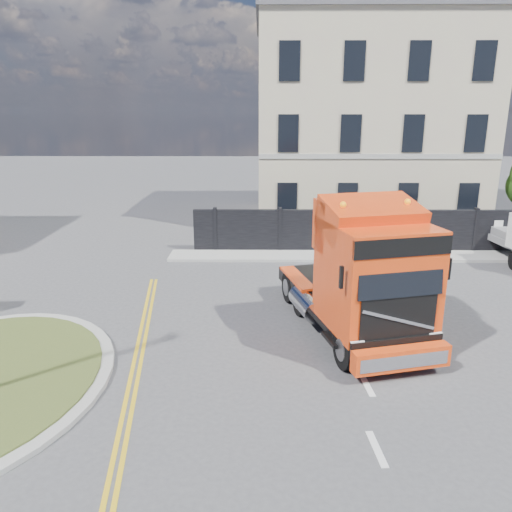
{
  "coord_description": "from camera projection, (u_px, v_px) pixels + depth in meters",
  "views": [
    {
      "loc": [
        0.08,
        -13.53,
        6.36
      ],
      "look_at": [
        -0.05,
        2.1,
        1.8
      ],
      "focal_mm": 35.0,
      "sensor_mm": 36.0,
      "label": 1
    }
  ],
  "objects": [
    {
      "name": "ground",
      "position": [
        257.0,
        334.0,
        14.77
      ],
      "size": [
        120.0,
        120.0,
        0.0
      ],
      "primitive_type": "plane",
      "color": "#424244",
      "rests_on": "ground"
    },
    {
      "name": "hoarding_fence",
      "position": [
        400.0,
        231.0,
        23.07
      ],
      "size": [
        18.8,
        0.25,
        2.0
      ],
      "color": "black",
      "rests_on": "ground"
    },
    {
      "name": "georgian_building",
      "position": [
        362.0,
        121.0,
        28.94
      ],
      "size": [
        12.3,
        10.3,
        12.8
      ],
      "color": "#B6A691",
      "rests_on": "ground"
    },
    {
      "name": "pavement_far",
      "position": [
        391.0,
        256.0,
        22.48
      ],
      "size": [
        20.0,
        1.6,
        0.12
      ],
      "primitive_type": "cube",
      "color": "#989892",
      "rests_on": "ground"
    },
    {
      "name": "truck",
      "position": [
        364.0,
        280.0,
        13.91
      ],
      "size": [
        4.04,
        7.14,
        4.04
      ],
      "rotation": [
        0.0,
        0.0,
        0.24
      ],
      "color": "black",
      "rests_on": "ground"
    }
  ]
}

